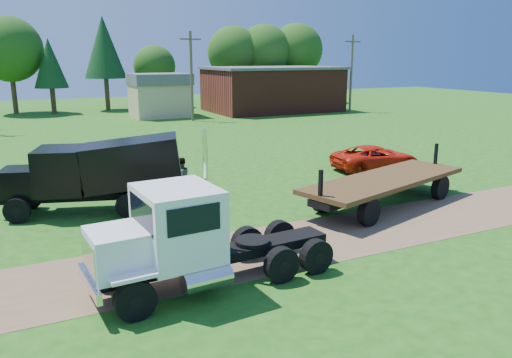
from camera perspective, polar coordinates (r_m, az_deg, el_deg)
name	(u,v)px	position (r m, az deg, el deg)	size (l,w,h in m)	color
ground	(346,234)	(19.31, 10.28, -6.18)	(140.00, 140.00, 0.00)	#1C5212
dirt_track	(346,234)	(19.31, 10.28, -6.16)	(120.00, 4.20, 0.01)	brown
white_semi_tractor	(181,239)	(14.32, -8.51, -6.75)	(7.57, 2.97, 4.51)	black
black_dump_truck	(100,171)	(22.18, -17.40, 0.87)	(7.70, 4.25, 3.27)	black
orange_pickup	(375,158)	(30.22, 13.48, 2.38)	(2.41, 5.22, 1.45)	red
flatbed_trailer	(385,184)	(22.99, 14.49, -0.56)	(9.43, 5.11, 2.31)	#392712
spectator_b	(181,178)	(23.71, -8.56, 0.12)	(0.95, 0.74, 1.94)	#999999
brick_building	(272,89)	(61.84, 1.87, 10.26)	(15.40, 10.40, 5.30)	maroon
tan_shed	(160,95)	(56.67, -10.92, 9.45)	(6.20, 5.40, 4.70)	tan
utility_poles	(191,75)	(52.36, -7.39, 11.75)	(42.20, 0.28, 9.00)	brown
tree_row	(124,52)	(65.77, -14.82, 13.87)	(57.60, 9.49, 11.29)	#372A16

